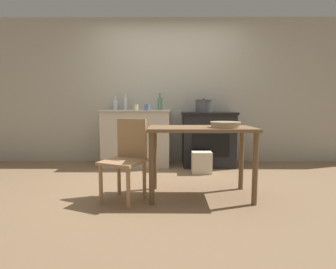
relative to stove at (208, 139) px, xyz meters
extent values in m
plane|color=#896B4C|center=(-0.68, -1.25, -0.46)|extent=(14.00, 14.00, 0.00)
cube|color=#B2AD9E|center=(-0.68, 0.33, 0.82)|extent=(8.00, 0.07, 2.55)
cube|color=beige|center=(-1.22, 0.01, 0.00)|extent=(1.11, 0.58, 0.91)
cube|color=#A9A08F|center=(-1.22, 0.01, 0.47)|extent=(1.14, 0.61, 0.03)
cube|color=black|center=(0.00, 0.00, -0.02)|extent=(0.85, 0.59, 0.87)
cube|color=black|center=(0.00, 0.00, 0.43)|extent=(0.89, 0.63, 0.04)
cube|color=black|center=(0.00, -0.30, -0.07)|extent=(0.59, 0.01, 0.36)
cube|color=brown|center=(-0.31, -1.56, 0.31)|extent=(1.15, 0.61, 0.03)
cylinder|color=brown|center=(-0.83, -1.82, -0.08)|extent=(0.06, 0.06, 0.75)
cylinder|color=brown|center=(0.22, -1.82, -0.08)|extent=(0.06, 0.06, 0.75)
cylinder|color=brown|center=(-0.83, -1.30, -0.08)|extent=(0.06, 0.06, 0.75)
cylinder|color=brown|center=(0.22, -1.30, -0.08)|extent=(0.06, 0.06, 0.75)
cube|color=#A87F56|center=(-1.14, -1.73, -0.03)|extent=(0.52, 0.52, 0.03)
cube|color=#A87F56|center=(-1.07, -1.56, 0.20)|extent=(0.34, 0.17, 0.43)
cylinder|color=#A87F56|center=(-1.36, -1.81, -0.25)|extent=(0.04, 0.04, 0.41)
cylinder|color=#A87F56|center=(-1.06, -1.94, -0.25)|extent=(0.04, 0.04, 0.41)
cylinder|color=#A87F56|center=(-1.23, -1.51, -0.25)|extent=(0.04, 0.04, 0.41)
cylinder|color=#A87F56|center=(-0.93, -1.64, -0.25)|extent=(0.04, 0.04, 0.41)
cube|color=beige|center=(-0.17, -0.54, -0.29)|extent=(0.30, 0.21, 0.33)
cylinder|color=#4C4C51|center=(-0.09, -0.03, 0.55)|extent=(0.27, 0.27, 0.19)
cylinder|color=#4C4C51|center=(-0.09, -0.03, 0.65)|extent=(0.28, 0.28, 0.02)
sphere|color=black|center=(-0.09, -0.03, 0.67)|extent=(0.02, 0.02, 0.02)
cylinder|color=tan|center=(-0.06, -1.66, 0.36)|extent=(0.30, 0.30, 0.06)
cylinder|color=tan|center=(-0.06, -1.66, 0.38)|extent=(0.32, 0.32, 0.01)
cylinder|color=silver|center=(-1.43, 0.16, 0.59)|extent=(0.06, 0.06, 0.21)
cylinder|color=silver|center=(-1.43, 0.16, 0.74)|extent=(0.02, 0.02, 0.08)
cylinder|color=#517F5B|center=(-0.82, 0.04, 0.59)|extent=(0.08, 0.08, 0.21)
cylinder|color=#517F5B|center=(-0.82, 0.04, 0.74)|extent=(0.03, 0.03, 0.08)
cylinder|color=silver|center=(-1.61, 0.21, 0.58)|extent=(0.08, 0.08, 0.18)
cylinder|color=silver|center=(-1.61, 0.21, 0.70)|extent=(0.03, 0.03, 0.07)
cylinder|color=beige|center=(-1.21, -0.06, 0.53)|extent=(0.07, 0.07, 0.09)
cylinder|color=#4C6B99|center=(-1.01, -0.19, 0.53)|extent=(0.09, 0.09, 0.09)
camera|label=1|loc=(-0.65, -4.43, 0.55)|focal=28.00mm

